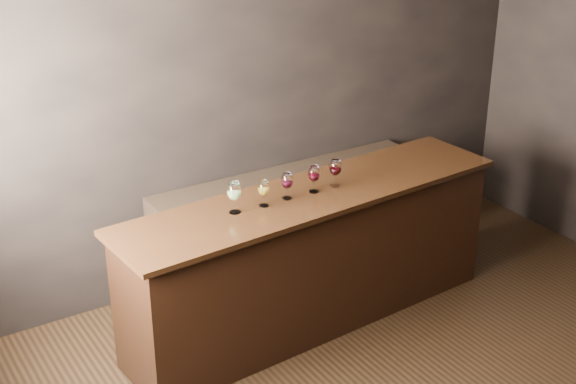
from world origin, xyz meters
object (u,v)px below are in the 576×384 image
glass_white (234,192)px  glass_red_b (314,174)px  back_bar_shelf (289,222)px  glass_red_a (287,181)px  bar_counter (312,260)px  glass_amber (264,189)px  glass_red_c (335,168)px

glass_white → glass_red_b: (0.61, 0.00, -0.02)m
back_bar_shelf → glass_red_a: glass_red_a is taller
glass_red_b → glass_white: bearing=-179.9°
bar_counter → glass_amber: size_ratio=15.57×
glass_amber → bar_counter: bearing=0.9°
glass_white → glass_red_b: glass_white is taller
glass_white → glass_red_c: (0.78, 0.00, -0.01)m
bar_counter → glass_white: 0.89m
back_bar_shelf → glass_white: 1.35m
bar_counter → glass_red_c: 0.68m
glass_red_b → glass_red_c: bearing=1.1°
bar_counter → glass_red_b: size_ratio=14.67×
bar_counter → glass_white: (-0.60, 0.01, 0.66)m
glass_red_a → glass_white: bearing=-179.3°
back_bar_shelf → glass_red_c: (-0.09, -0.72, 0.73)m
glass_amber → glass_red_c: size_ratio=0.90×
glass_white → glass_red_a: size_ratio=1.16×
glass_red_b → glass_red_a: bearing=179.0°
glass_white → back_bar_shelf: bearing=39.9°
glass_white → glass_red_b: size_ratio=1.12×
glass_white → glass_red_a: (0.40, 0.01, -0.02)m
glass_white → glass_red_c: bearing=0.3°
glass_red_a → bar_counter: bearing=-3.2°
glass_white → glass_red_b: bearing=0.1°
glass_amber → glass_red_b: size_ratio=0.94×
back_bar_shelf → glass_red_b: glass_red_b is taller
glass_white → glass_amber: 0.21m
back_bar_shelf → glass_red_b: (-0.26, -0.73, 0.72)m
back_bar_shelf → glass_red_a: size_ratio=12.38×
bar_counter → glass_red_b: glass_red_b is taller
back_bar_shelf → glass_amber: (-0.66, -0.74, 0.72)m
back_bar_shelf → glass_red_c: glass_red_c is taller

